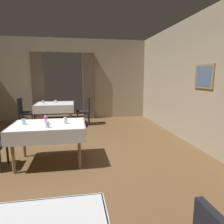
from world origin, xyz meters
TOP-DOWN VIEW (x-y plane):
  - ground at (0.00, 0.00)m, footprint 10.08×10.08m
  - wall_right at (3.20, -0.00)m, footprint 0.16×8.40m
  - wall_back at (0.00, 4.18)m, footprint 6.40×0.27m
  - dining_table_mid at (-0.07, 0.05)m, footprint 1.33×0.96m
  - dining_table_far at (-0.25, 3.04)m, footprint 1.21×1.04m
  - chair_far_right at (0.74, 3.04)m, footprint 0.44×0.44m
  - chair_far_left at (-1.24, 3.13)m, footprint 0.44×0.44m
  - flower_vase_mid at (-0.11, 0.02)m, footprint 0.07×0.07m
  - glass_mid_b at (0.24, 0.03)m, footprint 0.07×0.07m
  - glass_mid_c at (-0.05, -0.23)m, footprint 0.07×0.07m
  - glass_mid_d at (-0.50, 0.08)m, footprint 0.07×0.07m
  - glass_far_a at (-0.64, 3.13)m, footprint 0.07×0.07m
  - glass_far_b at (-0.25, 3.24)m, footprint 0.08×0.08m

SIDE VIEW (x-z plane):
  - ground at x=0.00m, z-range 0.00..0.00m
  - chair_far_right at x=0.74m, z-range 0.05..0.98m
  - chair_far_left at x=-1.24m, z-range 0.05..0.98m
  - dining_table_far at x=-0.25m, z-range 0.28..1.03m
  - dining_table_mid at x=-0.07m, z-range 0.28..1.03m
  - glass_far_b at x=-0.25m, z-range 0.75..0.83m
  - glass_far_a at x=-0.64m, z-range 0.75..0.85m
  - glass_mid_d at x=-0.50m, z-range 0.75..0.85m
  - glass_mid_c at x=-0.05m, z-range 0.75..0.86m
  - glass_mid_b at x=0.24m, z-range 0.75..0.87m
  - flower_vase_mid at x=-0.11m, z-range 0.76..0.93m
  - wall_right at x=3.20m, z-range 0.00..3.00m
  - wall_back at x=0.00m, z-range 0.01..3.01m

